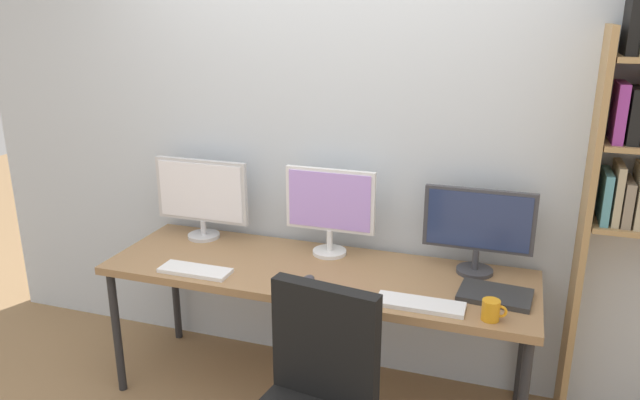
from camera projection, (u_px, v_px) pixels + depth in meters
name	position (u px, v px, depth m)	size (l,w,h in m)	color
wall_back	(342.00, 143.00, 3.25)	(4.55, 0.10, 2.60)	silver
desk	(317.00, 278.00, 3.06)	(2.15, 0.68, 0.74)	#936D47
monitor_left	(202.00, 195.00, 3.39)	(0.55, 0.18, 0.46)	silver
monitor_center	(330.00, 206.00, 3.15)	(0.48, 0.18, 0.47)	silver
monitor_right	(478.00, 226.00, 2.93)	(0.53, 0.18, 0.43)	#38383D
keyboard_left	(195.00, 270.00, 3.00)	(0.36, 0.13, 0.02)	silver
keyboard_right	(420.00, 304.00, 2.66)	(0.39, 0.13, 0.02)	silver
computer_mouse	(308.00, 280.00, 2.89)	(0.06, 0.10, 0.03)	#38383D
laptop_closed	(495.00, 295.00, 2.74)	(0.32, 0.22, 0.02)	#2D2D2D
coffee_mug	(491.00, 310.00, 2.54)	(0.11, 0.08, 0.09)	orange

